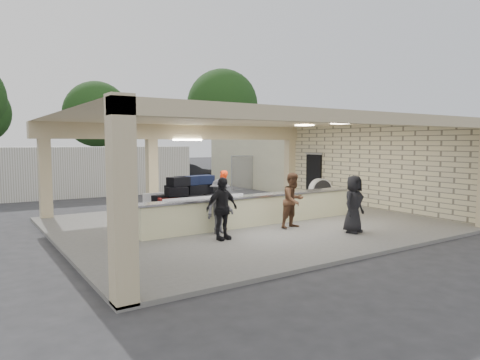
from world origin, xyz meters
TOP-DOWN VIEW (x-y plane):
  - ground at (0.00, 0.00)m, footprint 120.00×120.00m
  - pavilion at (0.21, 0.66)m, footprint 12.01×10.00m
  - baggage_counter at (0.00, -0.50)m, footprint 8.20×0.58m
  - luggage_cart at (-1.86, 0.53)m, footprint 2.76×1.73m
  - drum_fan at (4.98, 1.75)m, footprint 1.05×0.56m
  - baggage_handler at (0.04, 1.71)m, footprint 0.61×0.68m
  - passenger_a at (0.65, -1.55)m, footprint 0.89×0.48m
  - passenger_b at (-2.06, -1.74)m, footprint 1.05×0.48m
  - passenger_c at (-1.71, -1.05)m, footprint 1.10×0.65m
  - passenger_d at (1.69, -3.06)m, footprint 0.89×0.53m
  - car_white_a at (9.51, 12.28)m, footprint 5.80×3.14m
  - car_white_b at (13.16, 12.92)m, footprint 5.41×3.68m
  - car_dark at (5.70, 15.90)m, footprint 4.05×2.03m
  - container_white at (-3.01, 11.43)m, footprint 11.86×2.93m
  - fence at (11.00, 9.00)m, footprint 12.06×0.06m
  - tree_mid at (2.32, 26.16)m, footprint 6.00×5.60m
  - tree_right at (14.32, 25.16)m, footprint 7.20×7.00m
  - adjacent_building at (9.50, 10.00)m, footprint 6.00×8.00m

SIDE VIEW (x-z plane):
  - ground at x=0.00m, z-range 0.00..0.00m
  - baggage_counter at x=0.00m, z-range 0.10..1.08m
  - car_dark at x=5.70m, z-range 0.00..1.29m
  - drum_fan at x=4.98m, z-range 0.14..1.26m
  - car_white_a at x=9.51m, z-range 0.00..1.60m
  - car_white_b at x=13.16m, z-range 0.00..1.60m
  - passenger_c at x=-1.71m, z-range 0.10..1.71m
  - baggage_handler at x=0.04m, z-range 0.10..1.75m
  - passenger_d at x=1.69m, z-range 0.10..1.80m
  - passenger_b at x=-2.06m, z-range 0.10..1.83m
  - passenger_a at x=0.65m, z-range 0.10..1.83m
  - luggage_cart at x=-1.86m, z-range 0.19..1.79m
  - fence at x=11.00m, z-range 0.04..2.07m
  - container_white at x=-3.01m, z-range 0.00..2.55m
  - pavilion at x=0.21m, z-range -0.43..3.12m
  - adjacent_building at x=9.50m, z-range 0.00..3.20m
  - tree_mid at x=2.32m, z-range 0.96..8.96m
  - tree_right at x=14.32m, z-range 1.21..11.21m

